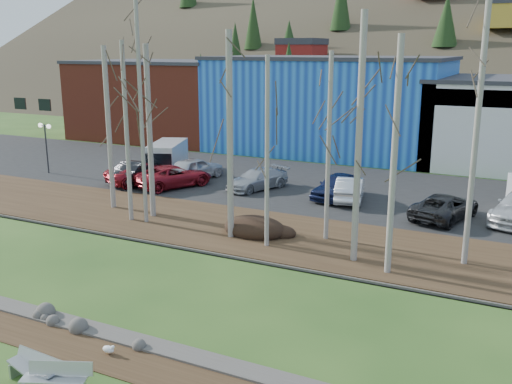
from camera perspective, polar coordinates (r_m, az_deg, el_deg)
The scene contains 32 objects.
dirt_strip at distance 18.37m, azimuth -14.33°, elevation -15.56°, with size 80.00×1.80×0.03m, color #382616.
near_bank_rocks at distance 19.04m, azimuth -12.33°, elevation -14.36°, with size 80.00×0.80×0.50m, color #47423D, non-canonical shape.
river at distance 22.02m, azimuth -5.61°, elevation -9.99°, with size 80.00×8.00×0.90m, color black, non-canonical shape.
far_bank_rocks at distance 25.32m, azimuth -0.69°, elevation -6.62°, with size 80.00×0.80×0.46m, color #47423D, non-canonical shape.
far_bank at distance 28.01m, azimuth 2.29°, elevation -4.39°, with size 80.00×7.00×0.15m, color #382616.
parking_lot at distance 37.48m, azimuth 8.86°, elevation 0.25°, with size 80.00×14.00×0.14m, color black.
building_brick at distance 60.11m, azimuth -9.24°, elevation 9.16°, with size 16.32×12.24×7.80m.
building_blue at distance 51.80m, azimuth 7.41°, elevation 8.72°, with size 20.40×12.24×8.30m.
bench_intact at distance 16.88m, azimuth -19.35°, elevation -17.16°, with size 1.81×1.16×0.88m.
bench_damaged at distance 17.60m, azimuth -21.13°, elevation -16.13°, with size 1.76×0.68×0.77m.
seagull at distance 18.36m, azimuth -14.51°, elevation -14.97°, with size 0.48×0.22×0.34m.
dirt_mound at distance 28.02m, azimuth -0.13°, elevation -3.54°, with size 3.19×2.25×0.63m, color black.
birch_0 at distance 32.83m, azimuth -14.51°, elevation 6.14°, with size 0.28×0.28×9.00m.
birch_1 at distance 29.36m, azimuth -11.45°, elevation 8.32°, with size 0.21×0.21×11.96m.
birch_2 at distance 30.57m, azimuth -10.59°, elevation 5.86°, with size 0.29×0.29×9.08m.
birch_3 at distance 30.07m, azimuth -12.81°, elevation 5.77°, with size 0.23×0.23×9.25m.
birch_4 at distance 26.57m, azimuth -2.63°, elevation 5.49°, with size 0.30×0.30×9.66m.
birch_5 at distance 26.52m, azimuth 7.27°, elevation 4.37°, with size 0.21×0.21×8.74m.
birch_6 at distance 25.34m, azimuth 1.12°, elevation 3.83°, with size 0.20×0.20×8.58m.
birch_7 at distance 23.75m, azimuth 10.24°, elevation 5.03°, with size 0.28×0.28×10.31m.
birch_8 at distance 22.75m, azimuth 13.64°, elevation 3.27°, with size 0.26×0.26×9.38m.
birch_9 at distance 24.54m, azimuth 21.18°, elevation 5.60°, with size 0.24×0.24×11.17m.
street_lamp at distance 43.87m, azimuth -20.33°, elevation 5.44°, with size 1.36×0.55×3.61m.
car_0 at distance 39.63m, azimuth -6.19°, elevation 2.36°, with size 1.85×4.60×1.57m, color silver.
car_1 at distance 39.43m, azimuth -11.74°, elevation 2.04°, with size 1.61×4.60×1.52m, color black.
car_2 at distance 37.74m, azimuth -8.23°, elevation 1.59°, with size 2.38×5.17×1.44m, color maroon.
car_3 at distance 36.74m, azimuth 0.11°, elevation 1.30°, with size 1.84×4.52×1.31m, color #A2A5AA.
car_4 at distance 34.86m, azimuth 8.09°, elevation 0.60°, with size 1.76×4.38×1.49m, color #182047.
car_5 at distance 34.45m, azimuth 9.38°, elevation 0.34°, with size 1.52×4.37×1.44m, color silver.
car_6 at distance 31.95m, azimuth 18.37°, elevation -1.38°, with size 2.24×4.86×1.35m, color #262729.
car_8 at distance 39.11m, azimuth -11.11°, elevation 1.92°, with size 2.38×5.17×1.44m, color maroon.
van_grey at distance 42.69m, azimuth -8.91°, elevation 3.49°, with size 3.50×5.19×2.10m.
Camera 1 is at (10.76, -9.77, 9.00)m, focal length 40.00 mm.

